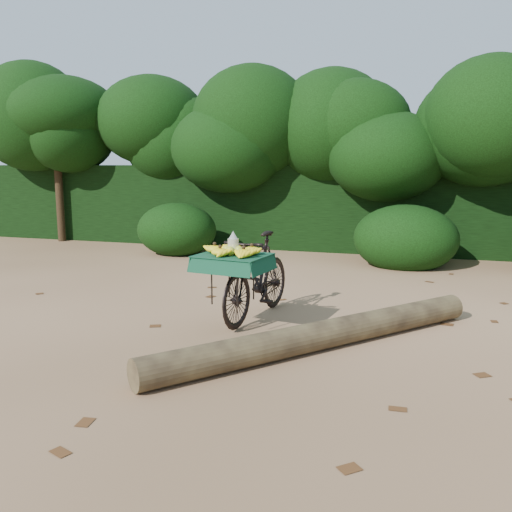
% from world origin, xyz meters
% --- Properties ---
extents(ground, '(80.00, 80.00, 0.00)m').
position_xyz_m(ground, '(0.00, 0.00, 0.00)').
color(ground, tan).
rests_on(ground, ground).
extents(vendor_bicycle, '(0.84, 1.82, 1.03)m').
position_xyz_m(vendor_bicycle, '(-0.03, 0.31, 0.52)').
color(vendor_bicycle, black).
rests_on(vendor_bicycle, ground).
extents(fallen_log, '(2.73, 3.24, 0.29)m').
position_xyz_m(fallen_log, '(0.94, -0.51, 0.14)').
color(fallen_log, brown).
rests_on(fallen_log, ground).
extents(hedge_backdrop, '(26.00, 1.80, 1.80)m').
position_xyz_m(hedge_backdrop, '(0.00, 6.30, 0.90)').
color(hedge_backdrop, black).
rests_on(hedge_backdrop, ground).
extents(tree_row, '(14.50, 2.00, 4.00)m').
position_xyz_m(tree_row, '(-0.65, 5.50, 2.00)').
color(tree_row, black).
rests_on(tree_row, ground).
extents(bush_clumps, '(8.80, 1.70, 0.90)m').
position_xyz_m(bush_clumps, '(0.50, 4.30, 0.45)').
color(bush_clumps, black).
rests_on(bush_clumps, ground).
extents(leaf_litter, '(7.00, 7.30, 0.01)m').
position_xyz_m(leaf_litter, '(0.00, 0.65, 0.01)').
color(leaf_litter, '#4E2C14').
rests_on(leaf_litter, ground).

